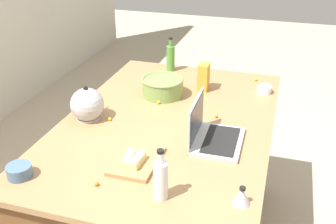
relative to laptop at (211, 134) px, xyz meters
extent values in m
cube|color=brown|center=(0.15, 0.26, -0.51)|extent=(1.58, 1.02, 0.87)
cube|color=#9E754C|center=(0.15, 0.26, -0.06)|extent=(1.64, 1.08, 0.03)
cube|color=#B7B7BC|center=(0.00, -0.04, -0.04)|extent=(0.31, 0.22, 0.02)
cube|color=black|center=(0.00, -0.05, -0.03)|extent=(0.27, 0.16, 0.00)
cube|color=#B7B7BC|center=(0.00, 0.08, 0.07)|extent=(0.30, 0.01, 0.20)
cube|color=#333842|center=(0.00, 0.07, 0.07)|extent=(0.27, 0.01, 0.18)
cylinder|color=#72934C|center=(0.45, 0.38, 0.00)|extent=(0.24, 0.24, 0.10)
cylinder|color=black|center=(0.45, 0.38, 0.01)|extent=(0.20, 0.20, 0.09)
torus|color=#72934C|center=(0.45, 0.38, 0.06)|extent=(0.25, 0.25, 0.01)
cylinder|color=#4C8C38|center=(0.86, 0.46, 0.04)|extent=(0.06, 0.06, 0.17)
cylinder|color=#4C8C38|center=(0.86, 0.46, 0.15)|extent=(0.02, 0.02, 0.05)
cylinder|color=black|center=(0.86, 0.46, 0.18)|extent=(0.03, 0.03, 0.01)
cylinder|color=white|center=(-0.46, 0.10, 0.03)|extent=(0.06, 0.06, 0.16)
cylinder|color=white|center=(-0.46, 0.10, 0.14)|extent=(0.02, 0.02, 0.05)
cylinder|color=black|center=(-0.46, 0.10, 0.17)|extent=(0.03, 0.03, 0.01)
cylinder|color=#ADADB2|center=(0.05, 0.68, -0.04)|extent=(0.13, 0.13, 0.01)
sphere|color=#ADADB2|center=(0.05, 0.68, 0.03)|extent=(0.18, 0.18, 0.18)
cone|color=#ADADB2|center=(0.13, 0.68, 0.05)|extent=(0.08, 0.03, 0.07)
sphere|color=black|center=(0.05, 0.68, 0.13)|extent=(0.02, 0.02, 0.02)
cube|color=#AD7F4C|center=(-0.27, 0.28, -0.04)|extent=(0.27, 0.19, 0.02)
cube|color=#F4E58C|center=(-0.30, 0.26, -0.01)|extent=(0.11, 0.04, 0.04)
cube|color=#F4E58C|center=(-0.30, 0.30, -0.01)|extent=(0.11, 0.05, 0.04)
cylinder|color=slate|center=(-0.50, 0.71, -0.02)|extent=(0.11, 0.11, 0.05)
cylinder|color=white|center=(0.66, -0.20, -0.02)|extent=(0.09, 0.09, 0.04)
cone|color=#B2B2B7|center=(-0.41, -0.20, -0.01)|extent=(0.07, 0.07, 0.07)
cylinder|color=black|center=(-0.41, -0.20, 0.03)|extent=(0.02, 0.02, 0.01)
cube|color=gold|center=(0.60, 0.17, 0.04)|extent=(0.09, 0.06, 0.17)
sphere|color=orange|center=(0.25, 0.02, -0.04)|extent=(0.02, 0.02, 0.02)
sphere|color=yellow|center=(0.33, 0.37, -0.04)|extent=(0.02, 0.02, 0.02)
sphere|color=orange|center=(0.65, -0.21, -0.04)|extent=(0.02, 0.02, 0.02)
sphere|color=yellow|center=(0.06, 0.56, -0.04)|extent=(0.02, 0.02, 0.02)
sphere|color=green|center=(-0.01, -0.06, -0.04)|extent=(0.02, 0.02, 0.02)
sphere|color=yellow|center=(0.84, -0.13, -0.04)|extent=(0.02, 0.02, 0.02)
sphere|color=orange|center=(-0.47, 0.37, -0.04)|extent=(0.02, 0.02, 0.02)
camera|label=1|loc=(-1.62, -0.28, 0.95)|focal=42.30mm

